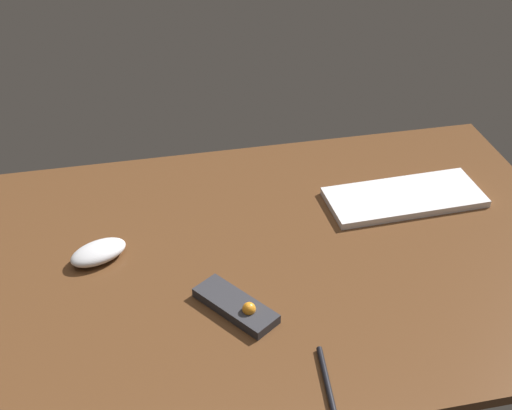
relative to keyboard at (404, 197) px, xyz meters
The scene contains 5 objects.
desk 41.55cm from the keyboard, 162.43° to the right, with size 140.00×84.00×2.00cm, color brown.
keyboard is the anchor object (origin of this frame).
computer_mouse 66.62cm from the keyboard, behind, with size 11.43×6.58×3.18cm, color silver.
media_remote 50.09cm from the keyboard, 148.16° to the right, with size 14.32×16.87×3.51cm.
pen 55.55cm from the keyboard, 124.56° to the right, with size 0.98×0.98×13.84cm, color black.
Camera 1 is at (-18.69, -104.86, 90.09)cm, focal length 49.24 mm.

